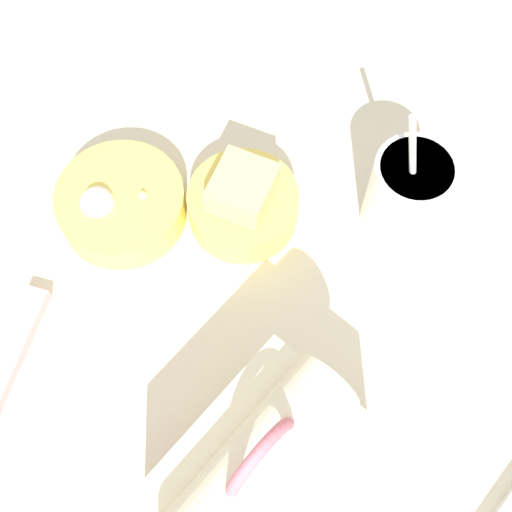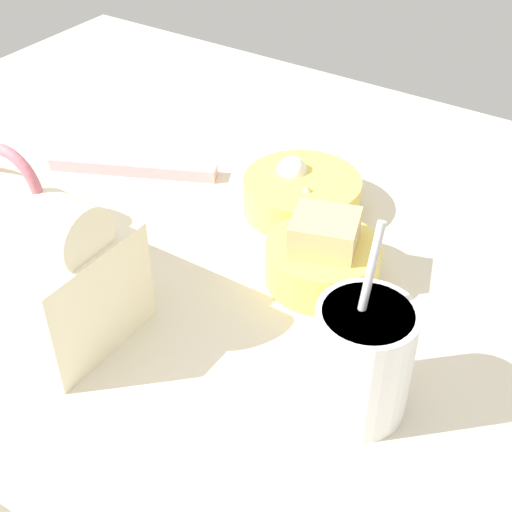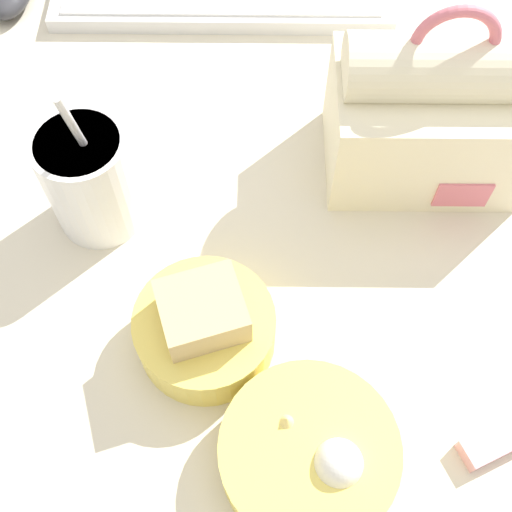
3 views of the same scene
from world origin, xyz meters
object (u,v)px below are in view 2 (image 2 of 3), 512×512
object	(u,v)px
lunch_bag	(31,259)
soup_cup	(362,359)
chopstick_case	(133,167)
bento_bowl_sandwich	(323,257)
bento_bowl_snacks	(302,193)

from	to	relation	value
lunch_bag	soup_cup	bearing A→B (deg)	-167.63
lunch_bag	chopstick_case	bearing A→B (deg)	-67.68
lunch_bag	bento_bowl_sandwich	xyz separation A→B (cm)	(-20.47, -20.09, -4.21)
bento_bowl_snacks	chopstick_case	distance (cm)	23.01
bento_bowl_snacks	soup_cup	bearing A→B (deg)	129.64
soup_cup	bento_bowl_snacks	xyz separation A→B (cm)	(19.37, -23.38, -3.45)
bento_bowl_sandwich	chopstick_case	distance (cm)	31.50
lunch_bag	bento_bowl_snacks	bearing A→B (deg)	-111.62
bento_bowl_sandwich	chopstick_case	bearing A→B (deg)	-9.96
bento_bowl_sandwich	bento_bowl_snacks	world-z (taller)	bento_bowl_sandwich
soup_cup	bento_bowl_sandwich	bearing A→B (deg)	-50.53
soup_cup	bento_bowl_sandwich	size ratio (longest dim) A/B	1.53
chopstick_case	soup_cup	bearing A→B (deg)	155.97
bento_bowl_sandwich	chopstick_case	xyz separation A→B (cm)	(30.95, -5.43, -2.18)
lunch_bag	chopstick_case	world-z (taller)	lunch_bag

